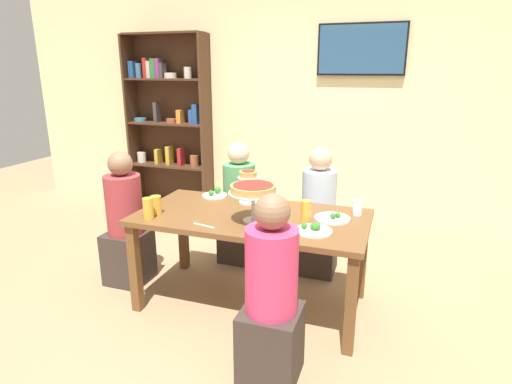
% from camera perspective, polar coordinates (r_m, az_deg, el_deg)
% --- Properties ---
extents(ground_plane, '(12.00, 12.00, 0.00)m').
position_cam_1_polar(ground_plane, '(3.45, -0.56, -14.77)').
color(ground_plane, '#9E7A56').
extents(rear_partition, '(8.00, 0.12, 2.80)m').
position_cam_1_polar(rear_partition, '(5.10, 7.87, 11.88)').
color(rear_partition, beige).
rests_on(rear_partition, ground_plane).
extents(dining_table, '(1.72, 0.87, 0.74)m').
position_cam_1_polar(dining_table, '(3.17, -0.59, -4.64)').
color(dining_table, brown).
rests_on(dining_table, ground_plane).
extents(bookshelf, '(1.10, 0.30, 2.21)m').
position_cam_1_polar(bookshelf, '(5.62, -11.71, 9.52)').
color(bookshelf, '#422819').
rests_on(bookshelf, ground_plane).
extents(television, '(0.95, 0.05, 0.55)m').
position_cam_1_polar(television, '(4.92, 14.13, 18.28)').
color(television, black).
extents(diner_near_right, '(0.34, 0.34, 1.15)m').
position_cam_1_polar(diner_near_right, '(2.50, 2.07, -14.91)').
color(diner_near_right, '#382D28').
rests_on(diner_near_right, ground_plane).
extents(diner_far_right, '(0.34, 0.34, 1.15)m').
position_cam_1_polar(diner_far_right, '(3.78, 8.40, -3.85)').
color(diner_far_right, '#382D28').
rests_on(diner_far_right, ground_plane).
extents(diner_head_west, '(0.34, 0.34, 1.15)m').
position_cam_1_polar(diner_head_west, '(3.73, -17.23, -4.69)').
color(diner_head_west, '#382D28').
rests_on(diner_head_west, ground_plane).
extents(diner_far_left, '(0.34, 0.34, 1.15)m').
position_cam_1_polar(diner_far_left, '(3.98, -2.28, -2.63)').
color(diner_far_left, '#382D28').
rests_on(diner_far_left, ground_plane).
extents(deep_dish_pizza_stand, '(0.35, 0.35, 0.27)m').
position_cam_1_polar(deep_dish_pizza_stand, '(2.93, -0.39, 0.17)').
color(deep_dish_pizza_stand, silver).
rests_on(deep_dish_pizza_stand, dining_table).
extents(personal_pizza_stand, '(0.17, 0.17, 0.27)m').
position_cam_1_polar(personal_pizza_stand, '(3.36, -1.07, 1.54)').
color(personal_pizza_stand, silver).
rests_on(personal_pizza_stand, dining_table).
extents(salad_plate_near_diner, '(0.26, 0.26, 0.06)m').
position_cam_1_polar(salad_plate_near_diner, '(3.09, 10.39, -3.48)').
color(salad_plate_near_diner, white).
rests_on(salad_plate_near_diner, dining_table).
extents(salad_plate_far_diner, '(0.21, 0.21, 0.07)m').
position_cam_1_polar(salad_plate_far_diner, '(3.61, -5.60, -0.28)').
color(salad_plate_far_diner, white).
rests_on(salad_plate_far_diner, dining_table).
extents(salad_plate_spare, '(0.25, 0.25, 0.06)m').
position_cam_1_polar(salad_plate_spare, '(2.84, 7.82, -5.07)').
color(salad_plate_spare, white).
rests_on(salad_plate_spare, dining_table).
extents(beer_glass_amber_tall, '(0.08, 0.08, 0.14)m').
position_cam_1_polar(beer_glass_amber_tall, '(3.23, -13.43, -1.72)').
color(beer_glass_amber_tall, gold).
rests_on(beer_glass_amber_tall, dining_table).
extents(beer_glass_amber_short, '(0.07, 0.07, 0.16)m').
position_cam_1_polar(beer_glass_amber_short, '(3.13, -14.43, -2.19)').
color(beer_glass_amber_short, gold).
rests_on(beer_glass_amber_short, dining_table).
extents(beer_glass_amber_spare, '(0.07, 0.07, 0.15)m').
position_cam_1_polar(beer_glass_amber_spare, '(3.02, 6.80, -2.51)').
color(beer_glass_amber_spare, gold).
rests_on(beer_glass_amber_spare, dining_table).
extents(water_glass_clear_near, '(0.07, 0.07, 0.11)m').
position_cam_1_polar(water_glass_clear_near, '(3.21, 13.63, -2.08)').
color(water_glass_clear_near, white).
rests_on(water_glass_clear_near, dining_table).
extents(cutlery_fork_near, '(0.18, 0.06, 0.00)m').
position_cam_1_polar(cutlery_fork_near, '(2.94, -7.07, -4.54)').
color(cutlery_fork_near, silver).
rests_on(cutlery_fork_near, dining_table).
extents(cutlery_knife_near, '(0.18, 0.05, 0.00)m').
position_cam_1_polar(cutlery_knife_near, '(3.44, 2.04, -1.30)').
color(cutlery_knife_near, silver).
rests_on(cutlery_knife_near, dining_table).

